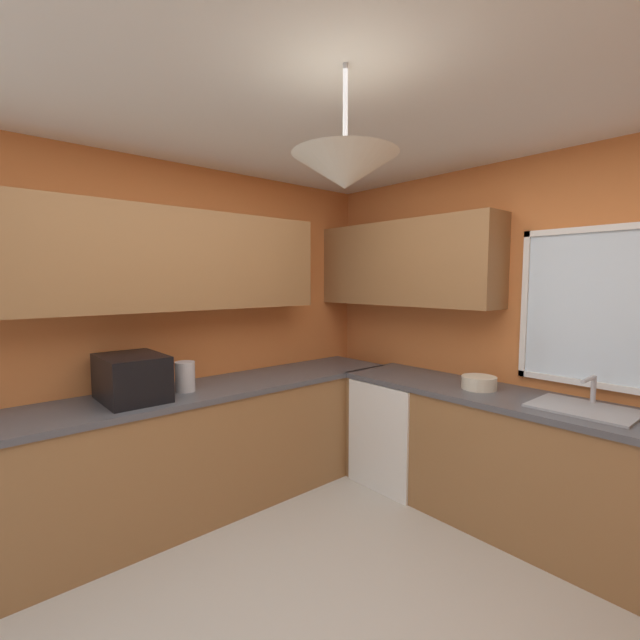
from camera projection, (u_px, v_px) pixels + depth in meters
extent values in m
cube|color=#D17238|center=(534.00, 337.00, 3.08)|extent=(3.83, 0.06, 2.52)
cube|color=#D17238|center=(168.00, 334.00, 3.25)|extent=(0.06, 3.84, 2.52)
cube|color=white|center=(346.00, 55.00, 1.72)|extent=(3.83, 3.84, 0.06)
cube|color=silver|center=(606.00, 308.00, 2.71)|extent=(0.95, 0.02, 0.94)
cube|color=white|center=(610.00, 228.00, 2.66)|extent=(1.03, 0.04, 0.04)
cube|color=white|center=(601.00, 385.00, 2.74)|extent=(1.03, 0.04, 0.04)
cube|color=white|center=(525.00, 305.00, 3.07)|extent=(0.04, 0.04, 1.02)
cube|color=olive|center=(148.00, 260.00, 2.93)|extent=(0.32, 2.60, 0.70)
cube|color=olive|center=(404.00, 264.00, 3.67)|extent=(1.67, 0.32, 0.70)
cylinder|color=#B7B7BC|center=(345.00, 109.00, 1.74)|extent=(0.02, 0.02, 0.35)
cone|color=silver|center=(345.00, 171.00, 1.76)|extent=(0.44, 0.44, 0.14)
cube|color=olive|center=(191.00, 455.00, 3.07)|extent=(0.62, 3.42, 0.86)
cube|color=#4C4C51|center=(189.00, 393.00, 3.03)|extent=(0.65, 3.45, 0.04)
cube|color=olive|center=(539.00, 473.00, 2.78)|extent=(2.89, 0.62, 0.86)
cube|color=#4C4C51|center=(542.00, 405.00, 2.74)|extent=(2.92, 0.65, 0.04)
cube|color=white|center=(400.00, 430.00, 3.58)|extent=(0.60, 0.60, 0.85)
cube|color=black|center=(132.00, 378.00, 2.76)|extent=(0.48, 0.36, 0.29)
cylinder|color=#B7B7BC|center=(185.00, 377.00, 2.98)|extent=(0.13, 0.13, 0.21)
cube|color=#9EA0A5|center=(583.00, 409.00, 2.56)|extent=(0.55, 0.40, 0.02)
cylinder|color=#B7B7BC|center=(593.00, 390.00, 2.66)|extent=(0.03, 0.03, 0.18)
cylinder|color=#B7B7BC|center=(589.00, 379.00, 2.58)|extent=(0.02, 0.20, 0.02)
cylinder|color=beige|center=(479.00, 383.00, 3.05)|extent=(0.24, 0.24, 0.09)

